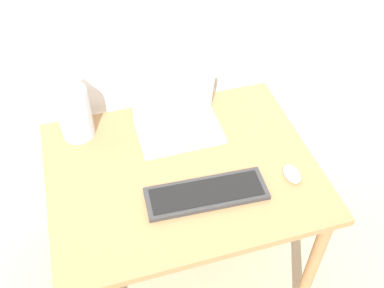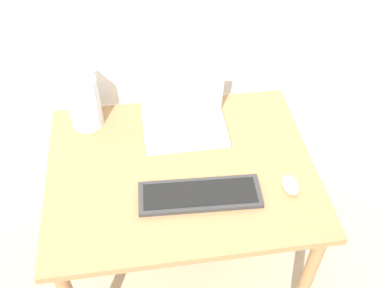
% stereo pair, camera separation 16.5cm
% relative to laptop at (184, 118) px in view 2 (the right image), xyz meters
% --- Properties ---
extents(desk, '(1.01, 0.80, 0.72)m').
position_rel_laptop_xyz_m(desk, '(-0.04, -0.22, -0.15)').
color(desk, olive).
rests_on(desk, ground_plane).
extents(laptop, '(0.34, 0.23, 0.24)m').
position_rel_laptop_xyz_m(laptop, '(0.00, 0.00, 0.00)').
color(laptop, silver).
rests_on(laptop, desk).
extents(keyboard, '(0.44, 0.17, 0.02)m').
position_rel_laptop_xyz_m(keyboard, '(0.01, -0.37, -0.04)').
color(keyboard, '#2D2D2D').
rests_on(keyboard, desk).
extents(mouse, '(0.06, 0.09, 0.03)m').
position_rel_laptop_xyz_m(mouse, '(0.34, -0.37, -0.04)').
color(mouse, white).
rests_on(mouse, desk).
extents(vase, '(0.13, 0.13, 0.32)m').
position_rel_laptop_xyz_m(vase, '(-0.39, 0.08, 0.10)').
color(vase, silver).
rests_on(vase, desk).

